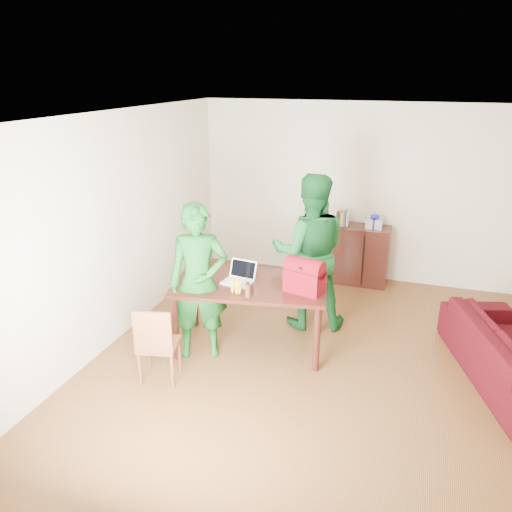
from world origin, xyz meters
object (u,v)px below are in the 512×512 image
(chair, at_px, (159,358))
(bottle, at_px, (248,290))
(person_far, at_px, (310,252))
(laptop, at_px, (237,279))
(sofa, at_px, (512,355))
(person_near, at_px, (199,282))
(red_bag, at_px, (305,279))
(table, at_px, (250,291))

(chair, height_order, bottle, bottle)
(person_far, relative_size, laptop, 5.51)
(bottle, bearing_deg, sofa, 11.30)
(laptop, xyz_separation_m, sofa, (2.98, 0.23, -0.55))
(person_near, height_order, person_far, person_far)
(person_near, relative_size, person_far, 0.91)
(person_near, relative_size, bottle, 10.61)
(person_near, distance_m, red_bag, 1.17)
(table, height_order, sofa, table)
(person_near, xyz_separation_m, bottle, (0.58, -0.02, 0.00))
(person_far, bearing_deg, person_near, 32.31)
(person_far, distance_m, laptop, 1.06)
(chair, distance_m, sofa, 3.71)
(person_far, relative_size, bottle, 11.66)
(sofa, bearing_deg, table, 75.78)
(person_near, height_order, red_bag, person_near)
(person_far, distance_m, sofa, 2.49)
(sofa, bearing_deg, laptop, 76.58)
(person_near, relative_size, red_bag, 4.33)
(laptop, height_order, sofa, laptop)
(table, relative_size, chair, 2.16)
(chair, relative_size, red_bag, 2.10)
(chair, distance_m, person_far, 2.23)
(person_near, bearing_deg, person_far, 25.59)
(sofa, bearing_deg, person_near, 81.12)
(table, relative_size, sofa, 0.89)
(table, relative_size, person_far, 0.95)
(table, bearing_deg, person_near, -154.53)
(chair, relative_size, bottle, 5.14)
(red_bag, xyz_separation_m, sofa, (2.20, 0.22, -0.66))
(chair, height_order, sofa, chair)
(table, height_order, chair, chair)
(red_bag, height_order, sofa, red_bag)
(person_far, distance_m, bottle, 1.21)
(chair, bearing_deg, sofa, 4.58)
(person_near, bearing_deg, laptop, 18.21)
(person_near, xyz_separation_m, person_far, (1.00, 1.11, 0.09))
(laptop, bearing_deg, chair, -113.27)
(person_far, bearing_deg, red_bag, 83.22)
(bottle, bearing_deg, chair, -142.97)
(table, xyz_separation_m, laptop, (-0.14, -0.05, 0.15))
(bottle, bearing_deg, person_near, 178.22)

